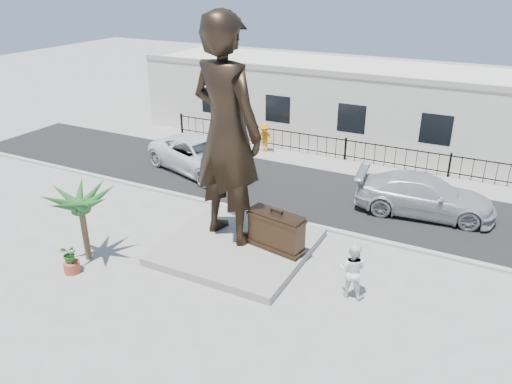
% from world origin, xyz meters
% --- Properties ---
extents(ground, '(100.00, 100.00, 0.00)m').
position_xyz_m(ground, '(0.00, 0.00, 0.00)').
color(ground, '#9E9991').
rests_on(ground, ground).
extents(street, '(40.00, 7.00, 0.01)m').
position_xyz_m(street, '(0.00, 8.00, 0.01)').
color(street, black).
rests_on(street, ground).
extents(curb, '(40.00, 0.25, 0.12)m').
position_xyz_m(curb, '(0.00, 4.50, 0.06)').
color(curb, '#A5A399').
rests_on(curb, ground).
extents(far_sidewalk, '(40.00, 2.50, 0.02)m').
position_xyz_m(far_sidewalk, '(0.00, 12.00, 0.01)').
color(far_sidewalk, '#9E9991').
rests_on(far_sidewalk, ground).
extents(plinth, '(5.20, 5.20, 0.30)m').
position_xyz_m(plinth, '(-0.50, 1.50, 0.15)').
color(plinth, gray).
rests_on(plinth, ground).
extents(fence, '(22.00, 0.10, 1.20)m').
position_xyz_m(fence, '(0.00, 12.80, 0.60)').
color(fence, black).
rests_on(fence, ground).
extents(building, '(28.00, 7.00, 4.40)m').
position_xyz_m(building, '(0.00, 17.00, 2.20)').
color(building, silver).
rests_on(building, ground).
extents(statue, '(3.42, 2.66, 8.31)m').
position_xyz_m(statue, '(-1.13, 1.91, 4.46)').
color(statue, black).
rests_on(statue, plinth).
extents(suitcase, '(2.18, 1.03, 1.47)m').
position_xyz_m(suitcase, '(0.96, 1.75, 1.04)').
color(suitcase, '#322215').
rests_on(suitcase, plinth).
extents(tourist, '(0.95, 0.75, 1.89)m').
position_xyz_m(tourist, '(4.16, 0.66, 0.95)').
color(tourist, white).
rests_on(tourist, ground).
extents(car_white, '(6.86, 4.72, 1.74)m').
position_xyz_m(car_white, '(-6.16, 7.68, 0.88)').
color(car_white, white).
rests_on(car_white, street).
extents(car_silver, '(6.08, 3.05, 1.69)m').
position_xyz_m(car_silver, '(5.11, 7.89, 0.86)').
color(car_silver, '#ACB0B1').
rests_on(car_silver, street).
extents(worker, '(1.08, 0.62, 1.66)m').
position_xyz_m(worker, '(-4.61, 11.98, 0.85)').
color(worker, orange).
rests_on(worker, far_sidewalk).
extents(palm_tree, '(1.80, 1.80, 3.20)m').
position_xyz_m(palm_tree, '(-5.08, -1.58, 0.00)').
color(palm_tree, '#1B4C1C').
rests_on(palm_tree, ground).
extents(planter, '(0.56, 0.56, 0.40)m').
position_xyz_m(planter, '(-4.92, -2.52, 0.20)').
color(planter, '#AE472E').
rests_on(planter, ground).
extents(shrub, '(0.63, 0.56, 0.67)m').
position_xyz_m(shrub, '(-4.92, -2.52, 0.73)').
color(shrub, '#25591D').
rests_on(shrub, planter).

